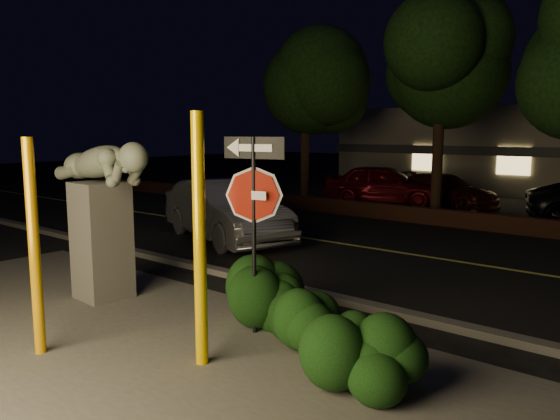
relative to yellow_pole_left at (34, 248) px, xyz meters
The scene contains 19 objects.
ground 11.53m from the yellow_pole_left, 82.68° to the left, with size 90.00×90.00×0.00m, color black.
patio 2.04m from the yellow_pole_left, 13.44° to the left, with size 14.00×6.00×0.02m, color #4C4944.
road 8.59m from the yellow_pole_left, 80.10° to the left, with size 80.00×8.00×0.01m, color black.
lane_marking 8.59m from the yellow_pole_left, 80.10° to the left, with size 80.00×0.12×0.01m, color #C5C34F.
curb 4.69m from the yellow_pole_left, 71.07° to the left, with size 80.00×0.25×0.12m, color #4C4944.
brick_wall 12.78m from the yellow_pole_left, 83.43° to the left, with size 40.00×0.35×0.50m, color #482417.
parking_lot 18.46m from the yellow_pole_left, 85.46° to the left, with size 40.00×12.00×0.01m, color black.
tree_far_a 16.25m from the yellow_pole_left, 114.51° to the left, with size 4.60×4.60×7.43m.
tree_far_b 15.31m from the yellow_pole_left, 94.10° to the left, with size 5.20×5.20×8.41m.
yellow_pole_left is the anchor object (origin of this frame).
yellow_pole_right 2.17m from the yellow_pole_left, 31.07° to the left, with size 0.16×0.16×3.10m, color #FFC500.
signpost 2.90m from the yellow_pole_left, 54.27° to the left, with size 0.93×0.22×2.79m.
sculpture 2.38m from the yellow_pole_left, 127.31° to the left, with size 2.53×0.84×2.71m.
hedge_center 3.29m from the yellow_pole_left, 58.32° to the left, with size 2.07×0.97×1.08m, color black.
hedge_right 3.76m from the yellow_pole_left, 39.74° to the left, with size 1.73×0.93×1.13m, color black.
hedge_far_right 4.28m from the yellow_pole_left, 25.73° to the left, with size 1.40×0.87×0.97m, color black.
silver_sedan 7.64m from the yellow_pole_left, 116.90° to the left, with size 1.69×4.84×1.60m, color #B2B2B7.
parked_car_red 16.36m from the yellow_pole_left, 103.45° to the left, with size 1.86×4.62×1.58m, color maroon.
parked_car_darkred 16.84m from the yellow_pole_left, 95.81° to the left, with size 1.76×4.33×1.26m, color #3C130C.
Camera 1 is at (5.24, -4.56, 2.87)m, focal length 35.00 mm.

